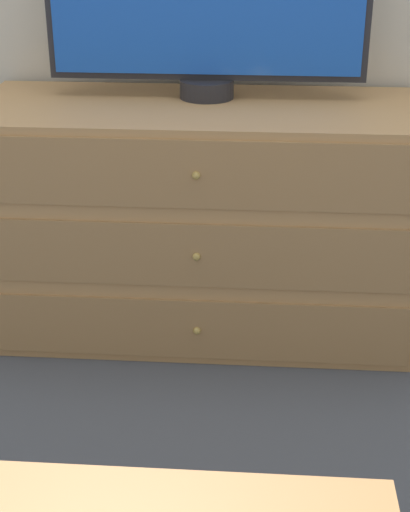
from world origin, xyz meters
The scene contains 2 objects.
ground_plane centered at (0.00, 0.00, 0.00)m, with size 12.00×12.00×0.00m, color #474C56.
dresser centered at (-0.07, -0.31, 0.38)m, with size 1.42×0.58×0.76m.
Camera 1 is at (0.11, -2.68, 1.37)m, focal length 55.00 mm.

